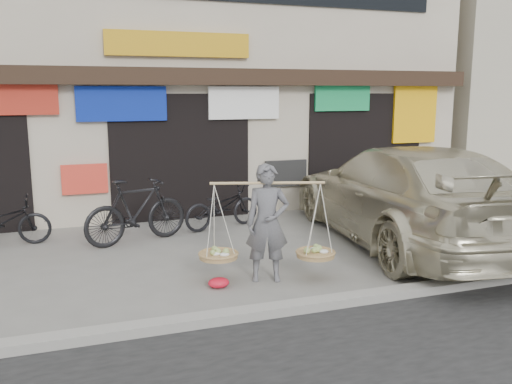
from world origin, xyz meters
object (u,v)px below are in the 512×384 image
object	(u,v)px
bike_1	(136,211)
suv	(405,194)
street_vendor	(267,227)
bike_2	(222,206)
bike_0	(0,222)

from	to	relation	value
bike_1	suv	distance (m)	4.92
street_vendor	bike_1	size ratio (longest dim) A/B	0.97
bike_2	suv	distance (m)	3.60
bike_2	suv	xyz separation A→B (m)	(2.88, -2.11, 0.45)
bike_1	bike_2	xyz separation A→B (m)	(1.77, 0.53, -0.15)
bike_1	street_vendor	bearing A→B (deg)	-167.70
bike_0	bike_1	xyz separation A→B (m)	(2.33, -0.55, 0.15)
bike_1	bike_2	bearing A→B (deg)	-91.11
street_vendor	bike_0	world-z (taller)	street_vendor
bike_0	bike_2	world-z (taller)	bike_0
street_vendor	bike_2	bearing A→B (deg)	102.63
bike_1	bike_2	distance (m)	1.86
street_vendor	bike_0	xyz separation A→B (m)	(-3.89, 3.23, -0.35)
bike_0	bike_2	distance (m)	4.10
bike_0	suv	distance (m)	7.31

